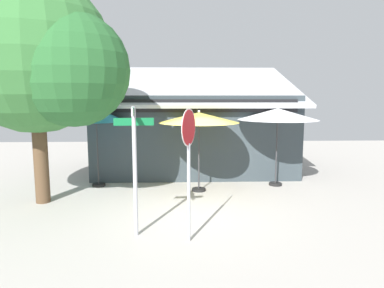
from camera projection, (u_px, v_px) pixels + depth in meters
The scene contains 8 objects.
ground_plane at pixel (190, 210), 9.37m from camera, with size 28.00×28.00×0.10m, color #ADA8A0.
cafe_building at pixel (194, 130), 14.49m from camera, with size 8.04×5.57×4.40m.
street_sign_post at pixel (135, 158), 7.32m from camera, with size 0.84×0.90×2.81m.
stop_sign at pixel (189, 150), 6.99m from camera, with size 0.30×0.72×2.78m.
patio_umbrella_teal_left at pixel (96, 116), 11.36m from camera, with size 1.94×1.94×2.71m.
patio_umbrella_mustard_center at pixel (199, 118), 10.78m from camera, with size 2.54×2.54×2.59m.
patio_umbrella_ivory_right at pixel (278, 115), 11.47m from camera, with size 2.67×2.67×2.69m.
shade_tree at pixel (44, 59), 9.24m from camera, with size 4.78×4.25×6.25m.
Camera 1 is at (-0.26, -9.03, 3.02)m, focal length 32.26 mm.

